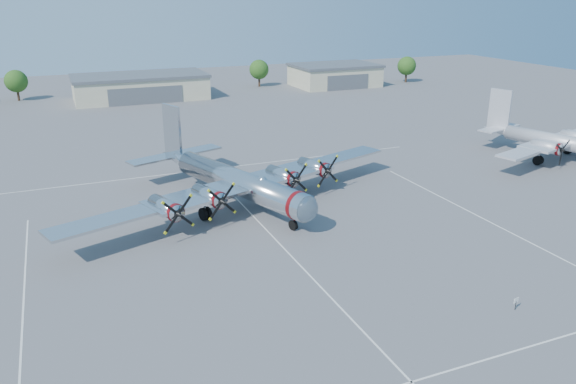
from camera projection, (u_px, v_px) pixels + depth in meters
name	position (u px, v px, depth m)	size (l,w,h in m)	color
ground	(278.00, 242.00, 53.18)	(260.00, 260.00, 0.00)	#5B5B5E
parking_lines	(285.00, 249.00, 51.66)	(60.00, 50.08, 0.01)	silver
hangar_center	(140.00, 87.00, 123.50)	(28.60, 14.60, 5.40)	#B6B191
hangar_east	(335.00, 75.00, 140.92)	(20.60, 14.60, 5.40)	#B6B191
tree_west	(16.00, 81.00, 120.91)	(4.80, 4.80, 6.64)	#382619
tree_east	(259.00, 70.00, 139.13)	(4.80, 4.80, 6.64)	#382619
tree_far_east	(407.00, 66.00, 145.96)	(4.80, 4.80, 6.64)	#382619
main_bomber_b29	(233.00, 204.00, 62.83)	(42.30, 28.93, 9.35)	silver
twin_engine_east	(545.00, 157.00, 80.39)	(27.58, 19.83, 8.74)	#B9B8BE
info_placard	(516.00, 302.00, 41.59)	(0.52, 0.14, 0.99)	black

